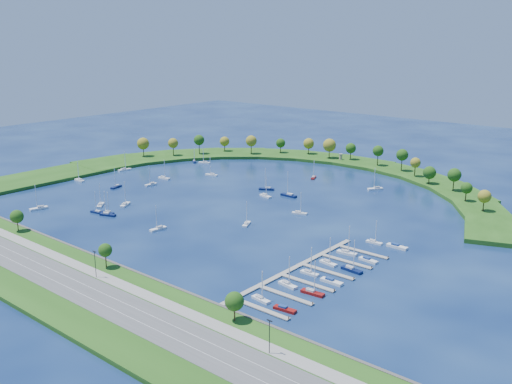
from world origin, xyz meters
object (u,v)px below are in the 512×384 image
Objects in this scene: moored_boat_8 at (246,223)px; moored_boat_18 at (97,211)px; moored_boat_6 at (267,188)px; docked_boat_0 at (261,298)px; moored_boat_7 at (265,195)px; moored_boat_12 at (314,177)px; moored_boat_15 at (375,188)px; docked_boat_4 at (310,272)px; moored_boat_2 at (151,184)px; moored_boat_21 at (100,205)px; moored_boat_19 at (39,208)px; moored_boat_1 at (289,195)px; dock_system at (308,274)px; docked_boat_9 at (368,260)px; moored_boat_5 at (80,180)px; docked_boat_2 at (288,284)px; harbor_tower at (341,157)px; moored_boat_17 at (125,204)px; docked_boat_6 at (328,262)px; moored_boat_0 at (125,169)px; moored_boat_20 at (164,178)px; moored_boat_10 at (158,228)px; docked_boat_7 at (352,269)px; docked_boat_1 at (285,309)px; docked_boat_8 at (347,252)px; moored_boat_4 at (107,212)px; moored_boat_14 at (204,162)px; docked_boat_10 at (374,242)px; moored_boat_3 at (194,161)px; moored_boat_11 at (108,214)px; docked_boat_5 at (331,281)px; moored_boat_9 at (299,212)px; moored_boat_16 at (116,186)px.

moored_boat_8 reaches higher than moored_boat_18.
moored_boat_6 is 142.78m from docked_boat_0.
docked_boat_0 is at bearing -38.87° from moored_boat_7.
moored_boat_15 is at bearing -114.04° from moored_boat_12.
docked_boat_0 is 1.00× the size of docked_boat_4.
docked_boat_4 is at bearing 75.47° from moored_boat_2.
moored_boat_19 is at bearing 98.06° from moored_boat_21.
moored_boat_1 is 1.31× the size of docked_boat_4.
dock_system is 28.12m from docked_boat_9.
moored_boat_19 reaches higher than moored_boat_5.
moored_boat_19 is 1.14× the size of docked_boat_2.
moored_boat_8 is at bearing -75.01° from harbor_tower.
moored_boat_17 is at bearing 169.03° from docked_boat_0.
moored_boat_18 is at bearing -163.48° from docked_boat_6.
moored_boat_0 reaches higher than moored_boat_20.
moored_boat_17 is (63.82, -14.95, 0.02)m from moored_boat_5.
docked_boat_9 is at bearing 112.67° from moored_boat_10.
moored_boat_1 is 1.11× the size of docked_boat_7.
docked_boat_7 is (0.02, 41.89, 0.34)m from docked_boat_1.
docked_boat_2 is 13.55m from docked_boat_4.
docked_boat_8 reaches higher than moored_boat_18.
moored_boat_14 reaches higher than moored_boat_4.
moored_boat_15 reaches higher than docked_boat_10.
moored_boat_21 reaches higher than moored_boat_3.
docked_boat_0 is at bearing -81.68° from docked_boat_6.
moored_boat_21 is at bearing -176.79° from docked_boat_8.
moored_boat_14 is 107.32m from moored_boat_17.
docked_boat_7 reaches higher than moored_boat_10.
moored_boat_11 is at bearing -27.48° from moored_boat_3.
docked_boat_10 is at bearing 2.76° from moored_boat_11.
moored_boat_0 is 82.59m from moored_boat_17.
docked_boat_5 is 13.96m from docked_boat_7.
moored_boat_6 reaches higher than moored_boat_7.
moored_boat_9 is at bearing 21.80° from moored_boat_11.
moored_boat_10 is at bearing -14.42° from moored_boat_3.
moored_boat_12 is 161.03m from moored_boat_19.
moored_boat_0 reaches higher than dock_system.
docked_boat_5 is (135.41, -13.00, -0.28)m from moored_boat_17.
moored_boat_16 is 0.93× the size of docked_boat_7.
moored_boat_19 reaches higher than docked_boat_7.
moored_boat_4 is at bearing 159.20° from moored_boat_5.
moored_boat_7 reaches higher than docked_boat_10.
moored_boat_7 is 98.98m from docked_boat_6.
moored_boat_8 is 1.10× the size of docked_boat_10.
moored_boat_4 is 38.60m from moored_boat_10.
moored_boat_18 is (-78.86, -63.58, -0.00)m from moored_boat_9.
moored_boat_5 reaches higher than docked_boat_1.
moored_boat_14 is at bearing 48.90° from moored_boat_3.
moored_boat_4 is 0.99× the size of moored_boat_16.
moored_boat_12 is 1.40× the size of docked_boat_1.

